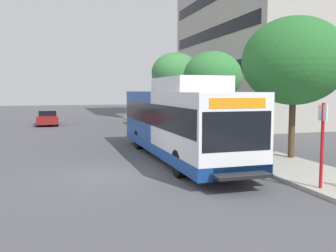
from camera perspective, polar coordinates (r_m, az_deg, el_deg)
ground_plane at (r=21.55m, az=-12.03°, el=-2.90°), size 120.00×120.00×0.00m
sidewalk_curb at (r=21.37m, az=7.52°, el=-2.70°), size 3.00×56.00×0.14m
transit_bus at (r=16.77m, az=1.59°, el=0.72°), size 2.58×12.25×3.65m
bus_stop_sign_pole at (r=12.06m, az=22.71°, el=-1.85°), size 0.10×0.36×2.60m
street_tree_near_stop at (r=17.17m, az=18.87°, el=9.45°), size 4.49×4.49×6.15m
street_tree_mid_block at (r=23.55m, az=6.90°, el=7.62°), size 3.66×3.66×5.42m
street_tree_far_block at (r=31.40m, az=1.17°, el=8.16°), size 4.04×4.04×6.15m
parked_car_far_lane at (r=35.03m, az=-18.05°, el=1.24°), size 1.80×4.50×1.33m
lattice_comm_tower at (r=53.49m, az=3.01°, el=13.56°), size 1.10×1.10×31.65m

